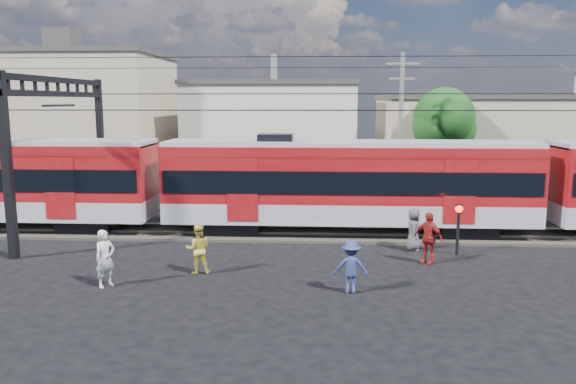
# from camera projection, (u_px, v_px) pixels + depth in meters

# --- Properties ---
(ground) EXTENTS (120.00, 120.00, 0.00)m
(ground) POSITION_uv_depth(u_px,v_px,m) (268.00, 295.00, 17.29)
(ground) COLOR black
(ground) RESTS_ON ground
(track_bed) EXTENTS (70.00, 3.40, 0.12)m
(track_bed) POSITION_uv_depth(u_px,v_px,m) (285.00, 233.00, 25.16)
(track_bed) COLOR #2D2823
(track_bed) RESTS_ON ground
(rail_near) EXTENTS (70.00, 0.12, 0.12)m
(rail_near) POSITION_uv_depth(u_px,v_px,m) (283.00, 234.00, 24.40)
(rail_near) COLOR #59544C
(rail_near) RESTS_ON track_bed
(rail_far) EXTENTS (70.00, 0.12, 0.12)m
(rail_far) POSITION_uv_depth(u_px,v_px,m) (286.00, 226.00, 25.88)
(rail_far) COLOR #59544C
(rail_far) RESTS_ON track_bed
(commuter_train) EXTENTS (50.30, 3.08, 4.17)m
(commuter_train) POSITION_uv_depth(u_px,v_px,m) (353.00, 182.00, 24.61)
(commuter_train) COLOR black
(commuter_train) RESTS_ON ground
(catenary) EXTENTS (70.00, 9.30, 7.52)m
(catenary) POSITION_uv_depth(u_px,v_px,m) (90.00, 118.00, 24.82)
(catenary) COLOR black
(catenary) RESTS_ON ground
(building_west) EXTENTS (14.28, 10.20, 9.30)m
(building_west) POSITION_uv_depth(u_px,v_px,m) (67.00, 118.00, 41.13)
(building_west) COLOR tan
(building_west) RESTS_ON ground
(building_midwest) EXTENTS (12.24, 12.24, 7.30)m
(building_midwest) POSITION_uv_depth(u_px,v_px,m) (274.00, 130.00, 43.41)
(building_midwest) COLOR beige
(building_midwest) RESTS_ON ground
(building_mideast) EXTENTS (16.32, 10.20, 6.30)m
(building_mideast) POSITION_uv_depth(u_px,v_px,m) (496.00, 140.00, 39.64)
(building_mideast) COLOR tan
(building_mideast) RESTS_ON ground
(utility_pole_mid) EXTENTS (1.80, 0.24, 8.50)m
(utility_pole_mid) POSITION_uv_depth(u_px,v_px,m) (401.00, 126.00, 31.00)
(utility_pole_mid) COLOR slate
(utility_pole_mid) RESTS_ON ground
(tree_near) EXTENTS (3.82, 3.64, 6.72)m
(tree_near) POSITION_uv_depth(u_px,v_px,m) (447.00, 122.00, 33.85)
(tree_near) COLOR #382619
(tree_near) RESTS_ON ground
(pedestrian_a) EXTENTS (0.77, 0.81, 1.86)m
(pedestrian_a) POSITION_uv_depth(u_px,v_px,m) (105.00, 258.00, 17.94)
(pedestrian_a) COLOR silver
(pedestrian_a) RESTS_ON ground
(pedestrian_b) EXTENTS (0.96, 0.82, 1.74)m
(pedestrian_b) POSITION_uv_depth(u_px,v_px,m) (198.00, 249.00, 19.31)
(pedestrian_b) COLOR gold
(pedestrian_b) RESTS_ON ground
(pedestrian_c) EXTENTS (1.11, 0.68, 1.67)m
(pedestrian_c) POSITION_uv_depth(u_px,v_px,m) (351.00, 267.00, 17.33)
(pedestrian_c) COLOR navy
(pedestrian_c) RESTS_ON ground
(pedestrian_d) EXTENTS (1.17, 1.08, 1.93)m
(pedestrian_d) POSITION_uv_depth(u_px,v_px,m) (428.00, 238.00, 20.45)
(pedestrian_d) COLOR maroon
(pedestrian_d) RESTS_ON ground
(pedestrian_e) EXTENTS (0.66, 0.90, 1.70)m
(pedestrian_e) POSITION_uv_depth(u_px,v_px,m) (414.00, 230.00, 22.27)
(pedestrian_e) COLOR #47464B
(pedestrian_e) RESTS_ON ground
(crossing_signal) EXTENTS (0.29, 0.29, 1.99)m
(crossing_signal) POSITION_uv_depth(u_px,v_px,m) (458.00, 220.00, 21.58)
(crossing_signal) COLOR black
(crossing_signal) RESTS_ON ground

